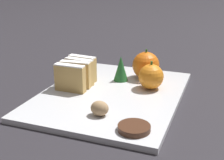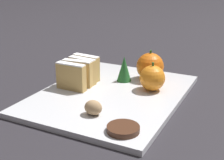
{
  "view_description": "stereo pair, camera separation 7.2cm",
  "coord_description": "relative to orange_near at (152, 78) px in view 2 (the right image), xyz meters",
  "views": [
    {
      "loc": [
        0.24,
        -0.63,
        0.29
      ],
      "look_at": [
        0.0,
        0.0,
        0.04
      ],
      "focal_mm": 50.0,
      "sensor_mm": 36.0,
      "label": 1
    },
    {
      "loc": [
        0.3,
        -0.6,
        0.29
      ],
      "look_at": [
        0.0,
        0.0,
        0.04
      ],
      "focal_mm": 50.0,
      "sensor_mm": 36.0,
      "label": 2
    }
  ],
  "objects": [
    {
      "name": "walnut",
      "position": [
        -0.06,
        -0.18,
        -0.02
      ],
      "size": [
        0.04,
        0.03,
        0.03
      ],
      "color": "tan",
      "rests_on": "serving_platter"
    },
    {
      "name": "stollen_slice_front",
      "position": [
        -0.17,
        -0.08,
        0.0
      ],
      "size": [
        0.07,
        0.02,
        0.06
      ],
      "color": "tan",
      "rests_on": "serving_platter"
    },
    {
      "name": "orange_near",
      "position": [
        0.0,
        0.0,
        0.0
      ],
      "size": [
        0.06,
        0.06,
        0.07
      ],
      "color": "orange",
      "rests_on": "serving_platter"
    },
    {
      "name": "stollen_slice_fourth",
      "position": [
        -0.18,
        -0.01,
        0.0
      ],
      "size": [
        0.08,
        0.03,
        0.06
      ],
      "color": "tan",
      "rests_on": "serving_platter"
    },
    {
      "name": "evergreen_sprig",
      "position": [
        -0.09,
        0.03,
        0.0
      ],
      "size": [
        0.04,
        0.04,
        0.06
      ],
      "color": "#23662D",
      "rests_on": "serving_platter"
    },
    {
      "name": "serving_platter",
      "position": [
        -0.08,
        -0.05,
        -0.04
      ],
      "size": [
        0.31,
        0.4,
        0.01
      ],
      "color": "silver",
      "rests_on": "ground_plane"
    },
    {
      "name": "orange_far",
      "position": [
        -0.03,
        0.07,
        0.01
      ],
      "size": [
        0.07,
        0.07,
        0.08
      ],
      "color": "orange",
      "rests_on": "serving_platter"
    },
    {
      "name": "stollen_slice_second",
      "position": [
        -0.17,
        -0.06,
        0.0
      ],
      "size": [
        0.08,
        0.03,
        0.06
      ],
      "color": "tan",
      "rests_on": "serving_platter"
    },
    {
      "name": "stollen_slice_third",
      "position": [
        -0.17,
        -0.03,
        0.0
      ],
      "size": [
        0.08,
        0.03,
        0.06
      ],
      "color": "tan",
      "rests_on": "serving_platter"
    },
    {
      "name": "chocolate_cookie",
      "position": [
        0.02,
        -0.21,
        -0.02
      ],
      "size": [
        0.06,
        0.06,
        0.01
      ],
      "color": "#472819",
      "rests_on": "serving_platter"
    },
    {
      "name": "ground_plane",
      "position": [
        -0.08,
        -0.05,
        -0.04
      ],
      "size": [
        6.0,
        6.0,
        0.0
      ],
      "primitive_type": "plane",
      "color": "#28262B"
    }
  ]
}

